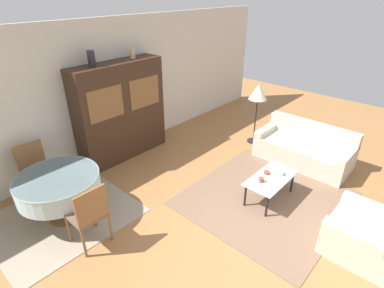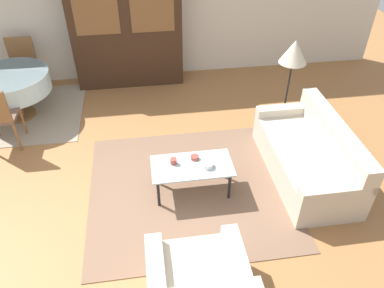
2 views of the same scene
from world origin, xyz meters
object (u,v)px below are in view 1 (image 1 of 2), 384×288
object	(u,v)px
dining_chair_near	(89,213)
dining_chair_far	(36,168)
coffee_table	(271,180)
bowl_small	(267,172)
display_cabinet	(121,111)
dining_table	(59,185)
vase_short	(133,54)
cup	(261,180)
armchair	(370,237)
bowl	(279,173)
floor_lamp	(258,94)
vase_tall	(91,58)
couch	(304,149)

from	to	relation	value
dining_chair_near	dining_chair_far	xyz separation A→B (m)	(0.00, 1.63, 0.00)
coffee_table	bowl_small	bearing A→B (deg)	66.41
display_cabinet	dining_table	world-z (taller)	display_cabinet
display_cabinet	vase_short	world-z (taller)	vase_short
coffee_table	cup	bearing A→B (deg)	164.15
armchair	bowl	xyz separation A→B (m)	(0.34, 1.49, 0.17)
coffee_table	vase_short	distance (m)	3.45
bowl_small	dining_chair_far	bearing A→B (deg)	132.42
armchair	vase_short	bearing A→B (deg)	91.51
floor_lamp	vase_tall	bearing A→B (deg)	148.73
dining_table	vase_short	bearing A→B (deg)	22.34
bowl_small	couch	bearing A→B (deg)	-0.36
dining_table	cup	bearing A→B (deg)	-41.60
display_cabinet	floor_lamp	bearing A→B (deg)	-36.06
dining_chair_near	bowl_small	bearing A→B (deg)	-24.61
dining_chair_near	bowl	bearing A→B (deg)	-26.43
coffee_table	bowl_small	distance (m)	0.14
cup	vase_short	xyz separation A→B (m)	(-0.06, 2.96, 1.57)
coffee_table	vase_tall	size ratio (longest dim) A/B	3.53
bowl	vase_tall	distance (m)	3.72
dining_table	bowl_small	world-z (taller)	dining_table
bowl	dining_chair_near	bearing A→B (deg)	153.57
display_cabinet	bowl	world-z (taller)	display_cabinet
dining_chair_near	floor_lamp	size ratio (longest dim) A/B	0.70
couch	vase_tall	size ratio (longest dim) A/B	6.47
armchair	bowl_small	distance (m)	1.68
vase_tall	dining_table	bearing A→B (deg)	-145.91
couch	dining_table	size ratio (longest dim) A/B	1.51
coffee_table	floor_lamp	xyz separation A→B (m)	(1.64, 1.32, 0.76)
floor_lamp	bowl	world-z (taller)	floor_lamp
dining_chair_far	dining_table	bearing A→B (deg)	90.00
display_cabinet	cup	bearing A→B (deg)	-80.87
couch	dining_chair_far	distance (m)	4.95
couch	cup	distance (m)	1.77
coffee_table	dining_chair_near	size ratio (longest dim) A/B	1.03
cup	bowl	bearing A→B (deg)	-15.97
dining_chair_far	bowl_small	size ratio (longest dim) A/B	9.52
vase_short	dining_table	bearing A→B (deg)	-157.66
couch	floor_lamp	size ratio (longest dim) A/B	1.32
display_cabinet	bowl_small	world-z (taller)	display_cabinet
coffee_table	bowl	world-z (taller)	bowl
armchair	dining_table	bearing A→B (deg)	122.85
armchair	floor_lamp	size ratio (longest dim) A/B	0.67
cup	vase_short	bearing A→B (deg)	91.25
bowl	floor_lamp	bearing A→B (deg)	43.02
floor_lamp	dining_chair_near	bearing A→B (deg)	-179.55
armchair	couch	bearing A→B (deg)	43.96
bowl_small	vase_tall	size ratio (longest dim) A/B	0.36
display_cabinet	dining_chair_near	size ratio (longest dim) A/B	2.05
armchair	coffee_table	bearing A→B (deg)	84.09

